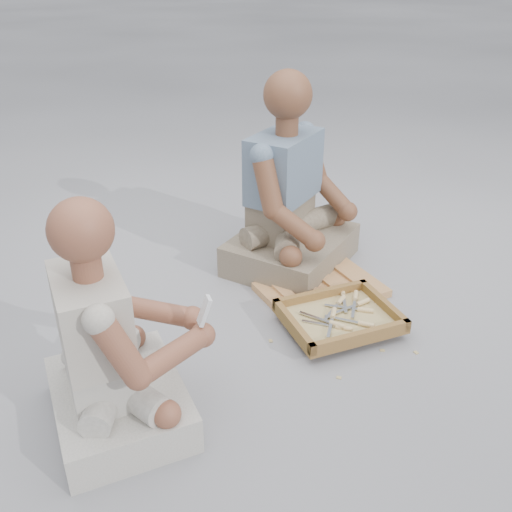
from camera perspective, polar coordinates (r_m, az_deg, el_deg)
name	(u,v)px	position (r m, az deg, el deg)	size (l,w,h in m)	color
ground	(292,327)	(2.60, 3.66, -7.06)	(60.00, 60.00, 0.00)	#9A999F
carved_panel	(321,290)	(2.84, 6.52, -3.37)	(0.58, 0.38, 0.04)	#AA7342
tool_tray	(339,318)	(2.57, 8.34, -6.12)	(0.49, 0.39, 0.06)	brown
chisel_0	(333,323)	(2.51, 7.68, -6.67)	(0.14, 0.19, 0.02)	silver
chisel_1	(361,309)	(2.62, 10.41, -5.28)	(0.19, 0.14, 0.02)	silver
chisel_2	(355,298)	(2.69, 9.89, -4.19)	(0.14, 0.19, 0.02)	silver
chisel_3	(359,303)	(2.66, 10.28, -4.70)	(0.22, 0.06, 0.02)	silver
chisel_4	(343,293)	(2.73, 8.68, -3.70)	(0.11, 0.21, 0.02)	silver
chisel_5	(339,327)	(2.50, 8.29, -7.05)	(0.18, 0.15, 0.02)	silver
chisel_6	(339,302)	(2.66, 8.31, -4.61)	(0.18, 0.15, 0.02)	silver
chisel_7	(333,316)	(2.55, 7.69, -5.96)	(0.14, 0.19, 0.02)	silver
chisel_8	(361,323)	(2.53, 10.48, -6.65)	(0.17, 0.16, 0.02)	silver
wood_chip_0	(385,323)	(2.68, 12.75, -6.56)	(0.02, 0.01, 0.00)	tan
wood_chip_1	(275,298)	(2.79, 1.87, -4.25)	(0.02, 0.01, 0.00)	tan
wood_chip_2	(382,350)	(2.51, 12.53, -9.19)	(0.02, 0.01, 0.00)	tan
wood_chip_3	(309,294)	(2.83, 5.37, -3.79)	(0.02, 0.01, 0.00)	tan
wood_chip_4	(292,331)	(2.57, 3.60, -7.48)	(0.02, 0.01, 0.00)	tan
wood_chip_5	(271,341)	(2.50, 1.48, -8.48)	(0.02, 0.01, 0.00)	tan
wood_chip_6	(372,294)	(2.87, 11.50, -3.77)	(0.02, 0.01, 0.00)	tan
wood_chip_7	(314,294)	(2.84, 5.85, -3.76)	(0.02, 0.01, 0.00)	tan
wood_chip_8	(290,303)	(2.75, 3.44, -4.74)	(0.02, 0.01, 0.00)	tan
wood_chip_9	(339,378)	(2.33, 8.29, -11.94)	(0.02, 0.01, 0.00)	tan
wood_chip_10	(369,294)	(2.87, 11.23, -3.77)	(0.02, 0.01, 0.00)	tan
wood_chip_11	(333,280)	(2.96, 7.73, -2.40)	(0.02, 0.01, 0.00)	tan
wood_chip_12	(416,353)	(2.53, 15.72, -9.28)	(0.02, 0.01, 0.00)	tan
craftsman	(111,353)	(2.02, -14.29, -9.39)	(0.58, 0.57, 0.86)	beige
companion	(290,205)	(2.96, 3.42, 5.09)	(0.83, 0.81, 1.02)	gray
mobile_phone	(204,311)	(1.96, -5.18, -5.48)	(0.05, 0.05, 0.11)	silver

